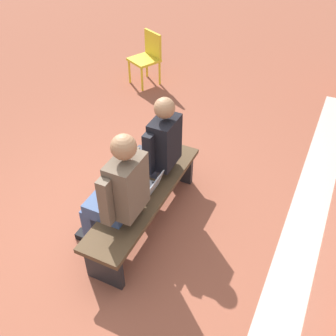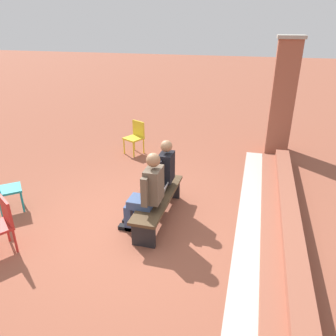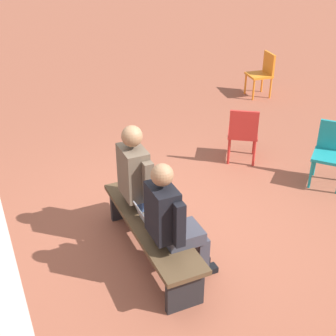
{
  "view_description": "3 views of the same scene",
  "coord_description": "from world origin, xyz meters",
  "px_view_note": "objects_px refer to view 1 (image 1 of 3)",
  "views": [
    {
      "loc": [
        2.22,
        1.73,
        3.16
      ],
      "look_at": [
        -0.27,
        0.55,
        0.86
      ],
      "focal_mm": 42.0,
      "sensor_mm": 36.0,
      "label": 1
    },
    {
      "loc": [
        4.42,
        1.73,
        3.2
      ],
      "look_at": [
        -0.64,
        0.36,
        0.83
      ],
      "focal_mm": 35.0,
      "sensor_mm": 36.0,
      "label": 2
    },
    {
      "loc": [
        -3.91,
        1.73,
        3.31
      ],
      "look_at": [
        -0.07,
        0.0,
        0.92
      ],
      "focal_mm": 50.0,
      "sensor_mm": 36.0,
      "label": 3
    }
  ],
  "objects_px": {
    "person_student": "(156,149)",
    "person_adult": "(117,192)",
    "laptop": "(146,188)",
    "plastic_chair_foreground": "(148,55)",
    "bench": "(145,199)"
  },
  "relations": [
    {
      "from": "person_student",
      "to": "person_adult",
      "type": "height_order",
      "value": "person_adult"
    },
    {
      "from": "person_adult",
      "to": "laptop",
      "type": "relative_size",
      "value": 4.34
    },
    {
      "from": "person_student",
      "to": "plastic_chair_foreground",
      "type": "height_order",
      "value": "person_student"
    },
    {
      "from": "bench",
      "to": "laptop",
      "type": "relative_size",
      "value": 5.62
    },
    {
      "from": "bench",
      "to": "plastic_chair_foreground",
      "type": "bearing_deg",
      "value": -152.77
    },
    {
      "from": "bench",
      "to": "person_adult",
      "type": "height_order",
      "value": "person_adult"
    },
    {
      "from": "bench",
      "to": "person_student",
      "type": "xyz_separation_m",
      "value": [
        -0.38,
        -0.07,
        0.36
      ]
    },
    {
      "from": "person_student",
      "to": "person_adult",
      "type": "xyz_separation_m",
      "value": [
        0.75,
        -0.0,
        0.02
      ]
    },
    {
      "from": "bench",
      "to": "laptop",
      "type": "bearing_deg",
      "value": 136.06
    },
    {
      "from": "laptop",
      "to": "plastic_chair_foreground",
      "type": "relative_size",
      "value": 0.38
    },
    {
      "from": "bench",
      "to": "plastic_chair_foreground",
      "type": "height_order",
      "value": "plastic_chair_foreground"
    },
    {
      "from": "bench",
      "to": "person_adult",
      "type": "relative_size",
      "value": 1.3
    },
    {
      "from": "person_adult",
      "to": "plastic_chair_foreground",
      "type": "bearing_deg",
      "value": -156.51
    },
    {
      "from": "person_student",
      "to": "laptop",
      "type": "height_order",
      "value": "person_student"
    },
    {
      "from": "bench",
      "to": "person_student",
      "type": "relative_size",
      "value": 1.35
    }
  ]
}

